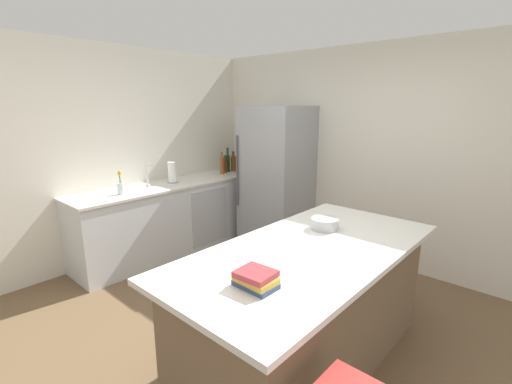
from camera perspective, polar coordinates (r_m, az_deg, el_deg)
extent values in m
plane|color=brown|center=(3.19, -1.03, -22.88)|extent=(7.20, 7.20, 0.00)
cube|color=silver|center=(4.51, 18.87, 5.38)|extent=(6.00, 0.10, 2.60)
cube|color=silver|center=(4.63, -23.96, 5.14)|extent=(0.10, 6.00, 2.60)
cube|color=silver|center=(4.88, -12.86, -3.98)|extent=(0.63, 2.65, 0.89)
cube|color=silver|center=(4.76, -13.15, 1.27)|extent=(0.66, 2.68, 0.03)
cube|color=#B2B5BA|center=(4.83, -7.44, -3.93)|extent=(0.01, 0.60, 0.74)
cube|color=#7A6047|center=(2.80, 8.28, -17.97)|extent=(0.91, 2.00, 0.88)
cube|color=silver|center=(2.58, 8.63, -9.29)|extent=(1.07, 2.20, 0.04)
cube|color=#93969B|center=(4.83, 3.31, 2.38)|extent=(0.82, 0.73, 1.90)
cylinder|color=#4C4C51|center=(4.78, -3.04, 3.41)|extent=(0.02, 0.02, 0.95)
cylinder|color=silver|center=(4.63, -16.97, 1.00)|extent=(0.05, 0.05, 0.02)
cylinder|color=silver|center=(4.60, -17.10, 2.82)|extent=(0.02, 0.02, 0.28)
cylinder|color=silver|center=(4.53, -16.81, 4.22)|extent=(0.14, 0.02, 0.02)
cylinder|color=silver|center=(4.30, -20.91, 0.47)|extent=(0.08, 0.08, 0.13)
cylinder|color=#4C7F3D|center=(4.30, -21.04, 1.69)|extent=(0.01, 0.03, 0.21)
sphere|color=yellow|center=(4.28, -21.16, 3.05)|extent=(0.04, 0.04, 0.04)
cylinder|color=#4C7F3D|center=(4.28, -21.06, 1.48)|extent=(0.01, 0.01, 0.18)
sphere|color=yellow|center=(4.27, -21.16, 2.68)|extent=(0.04, 0.04, 0.04)
cylinder|color=#4C7F3D|center=(4.27, -20.90, 1.62)|extent=(0.01, 0.04, 0.20)
sphere|color=yellow|center=(4.26, -21.02, 2.98)|extent=(0.04, 0.04, 0.04)
cylinder|color=gray|center=(4.77, -13.23, 1.56)|extent=(0.14, 0.14, 0.01)
cylinder|color=white|center=(4.75, -13.32, 3.17)|extent=(0.11, 0.11, 0.26)
cylinder|color=gray|center=(4.72, -13.42, 4.96)|extent=(0.02, 0.02, 0.04)
cylinder|color=red|center=(5.48, -2.18, 4.19)|extent=(0.05, 0.05, 0.15)
cylinder|color=red|center=(5.46, -2.19, 5.24)|extent=(0.02, 0.02, 0.05)
cylinder|color=black|center=(5.46, -2.19, 5.58)|extent=(0.02, 0.02, 0.01)
cylinder|color=brown|center=(5.47, -3.65, 4.57)|extent=(0.08, 0.08, 0.23)
cylinder|color=brown|center=(5.45, -3.67, 6.06)|extent=(0.04, 0.04, 0.06)
cylinder|color=black|center=(5.45, -3.68, 6.44)|extent=(0.04, 0.04, 0.01)
cylinder|color=#19381E|center=(5.41, -4.57, 4.59)|extent=(0.07, 0.07, 0.25)
cylinder|color=#19381E|center=(5.39, -4.60, 6.44)|extent=(0.03, 0.03, 0.10)
cylinder|color=black|center=(5.38, -4.61, 7.03)|extent=(0.03, 0.03, 0.01)
cylinder|color=#5B3319|center=(5.34, -5.00, 4.08)|extent=(0.07, 0.07, 0.18)
cylinder|color=#5B3319|center=(5.32, -5.03, 5.38)|extent=(0.03, 0.03, 0.06)
cylinder|color=black|center=(5.32, -5.04, 5.79)|extent=(0.04, 0.04, 0.01)
cylinder|color=#994C23|center=(5.22, -5.50, 4.18)|extent=(0.06, 0.06, 0.24)
cylinder|color=#994C23|center=(5.20, -5.54, 5.86)|extent=(0.02, 0.02, 0.07)
cylinder|color=black|center=(5.19, -5.55, 6.30)|extent=(0.03, 0.03, 0.01)
cube|color=#334770|center=(2.04, -0.05, -14.64)|extent=(0.24, 0.15, 0.03)
cube|color=gold|center=(2.03, -0.05, -13.87)|extent=(0.23, 0.16, 0.03)
cube|color=#A83338|center=(2.01, -0.05, -13.03)|extent=(0.21, 0.19, 0.03)
cylinder|color=#B2B5BA|center=(2.96, 10.98, -5.02)|extent=(0.22, 0.22, 0.09)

